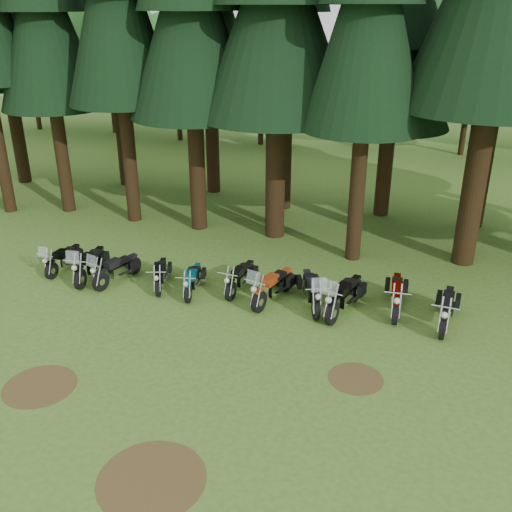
# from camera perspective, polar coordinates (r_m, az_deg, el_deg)

# --- Properties ---
(ground) EXTENTS (120.00, 120.00, 0.00)m
(ground) POSITION_cam_1_polar(r_m,az_deg,el_deg) (15.50, -7.27, -10.39)
(ground) COLOR #416925
(ground) RESTS_ON ground
(pine_back_4) EXTENTS (4.94, 4.94, 13.78)m
(pine_back_4) POSITION_cam_1_polar(r_m,az_deg,el_deg) (24.95, 14.11, 22.25)
(pine_back_4) COLOR #322110
(pine_back_4) RESTS_ON ground
(decid_0) EXTENTS (8.00, 7.78, 10.00)m
(decid_0) POSITION_cam_1_polar(r_m,az_deg,el_deg) (46.11, -21.71, 18.86)
(decid_0) COLOR #322110
(decid_0) RESTS_ON ground
(decid_1) EXTENTS (7.91, 7.69, 9.88)m
(decid_1) POSITION_cam_1_polar(r_m,az_deg,el_deg) (43.19, -14.40, 19.41)
(decid_1) COLOR #322110
(decid_1) RESTS_ON ground
(decid_2) EXTENTS (6.72, 6.53, 8.40)m
(decid_2) POSITION_cam_1_polar(r_m,az_deg,el_deg) (39.90, -7.69, 18.33)
(decid_2) COLOR #322110
(decid_2) RESTS_ON ground
(decid_3) EXTENTS (6.12, 5.95, 7.65)m
(decid_3) POSITION_cam_1_polar(r_m,az_deg,el_deg) (38.38, 0.82, 17.65)
(decid_3) COLOR #322110
(decid_3) RESTS_ON ground
(decid_4) EXTENTS (5.93, 5.76, 7.41)m
(decid_4) POSITION_cam_1_polar(r_m,az_deg,el_deg) (38.42, 10.83, 17.04)
(decid_4) COLOR #322110
(decid_4) RESTS_ON ground
(decid_5) EXTENTS (8.45, 8.21, 10.56)m
(decid_5) POSITION_cam_1_polar(r_m,az_deg,el_deg) (37.57, 21.73, 18.58)
(decid_5) COLOR #322110
(decid_5) RESTS_ON ground
(dirt_patch_0) EXTENTS (1.80, 1.80, 0.01)m
(dirt_patch_0) POSITION_cam_1_polar(r_m,az_deg,el_deg) (15.45, -20.81, -12.07)
(dirt_patch_0) COLOR #4C3D1E
(dirt_patch_0) RESTS_ON ground
(dirt_patch_1) EXTENTS (1.40, 1.40, 0.01)m
(dirt_patch_1) POSITION_cam_1_polar(r_m,az_deg,el_deg) (14.96, 9.96, -11.97)
(dirt_patch_1) COLOR #4C3D1E
(dirt_patch_1) RESTS_ON ground
(dirt_patch_2) EXTENTS (2.20, 2.20, 0.01)m
(dirt_patch_2) POSITION_cam_1_polar(r_m,az_deg,el_deg) (12.37, -10.38, -21.12)
(dirt_patch_2) COLOR #4C3D1E
(dirt_patch_2) RESTS_ON ground
(motorcycle_0) EXTENTS (0.42, 2.05, 1.29)m
(motorcycle_0) POSITION_cam_1_polar(r_m,az_deg,el_deg) (21.22, -18.68, -0.33)
(motorcycle_0) COLOR black
(motorcycle_0) RESTS_ON ground
(motorcycle_1) EXTENTS (0.59, 2.38, 1.49)m
(motorcycle_1) POSITION_cam_1_polar(r_m,az_deg,el_deg) (20.32, -16.27, -0.88)
(motorcycle_1) COLOR black
(motorcycle_1) RESTS_ON ground
(motorcycle_2) EXTENTS (0.90, 2.16, 1.37)m
(motorcycle_2) POSITION_cam_1_polar(r_m,az_deg,el_deg) (19.82, -13.74, -1.35)
(motorcycle_2) COLOR black
(motorcycle_2) RESTS_ON ground
(motorcycle_3) EXTENTS (0.71, 1.93, 0.81)m
(motorcycle_3) POSITION_cam_1_polar(r_m,az_deg,el_deg) (19.27, -9.49, -1.88)
(motorcycle_3) COLOR black
(motorcycle_3) RESTS_ON ground
(motorcycle_4) EXTENTS (0.44, 1.99, 0.81)m
(motorcycle_4) POSITION_cam_1_polar(r_m,az_deg,el_deg) (18.72, -6.32, -2.47)
(motorcycle_4) COLOR black
(motorcycle_4) RESTS_ON ground
(motorcycle_5) EXTENTS (0.40, 2.12, 0.86)m
(motorcycle_5) POSITION_cam_1_polar(r_m,az_deg,el_deg) (18.72, -1.56, -2.23)
(motorcycle_5) COLOR black
(motorcycle_5) RESTS_ON ground
(motorcycle_6) EXTENTS (0.98, 2.36, 1.50)m
(motorcycle_6) POSITION_cam_1_polar(r_m,az_deg,el_deg) (18.01, 1.70, -3.13)
(motorcycle_6) COLOR black
(motorcycle_6) RESTS_ON ground
(motorcycle_7) EXTENTS (1.13, 2.34, 1.51)m
(motorcycle_7) POSITION_cam_1_polar(r_m,az_deg,el_deg) (17.82, 5.55, -3.54)
(motorcycle_7) COLOR black
(motorcycle_7) RESTS_ON ground
(motorcycle_8) EXTENTS (0.98, 2.48, 1.57)m
(motorcycle_8) POSITION_cam_1_polar(r_m,az_deg,el_deg) (17.58, 8.80, -4.06)
(motorcycle_8) COLOR black
(motorcycle_8) RESTS_ON ground
(motorcycle_9) EXTENTS (0.37, 2.38, 0.97)m
(motorcycle_9) POSITION_cam_1_polar(r_m,az_deg,el_deg) (18.03, 13.84, -3.88)
(motorcycle_9) COLOR black
(motorcycle_9) RESTS_ON ground
(motorcycle_10) EXTENTS (0.43, 2.35, 0.95)m
(motorcycle_10) POSITION_cam_1_polar(r_m,az_deg,el_deg) (17.66, 18.49, -5.11)
(motorcycle_10) COLOR black
(motorcycle_10) RESTS_ON ground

